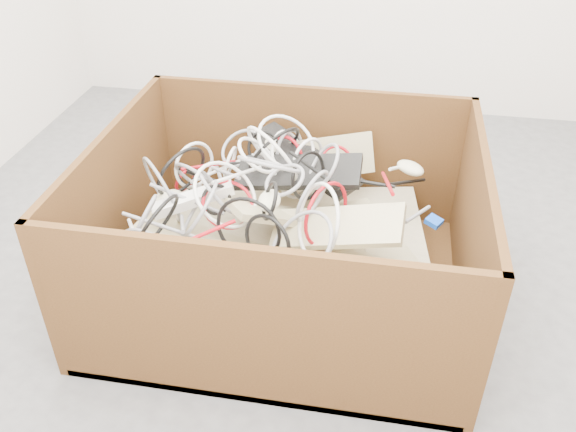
% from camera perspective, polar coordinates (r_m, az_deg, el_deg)
% --- Properties ---
extents(ground, '(3.00, 3.00, 0.00)m').
position_cam_1_polar(ground, '(2.26, 0.80, -5.08)').
color(ground, '#4E4E50').
rests_on(ground, ground).
extents(cardboard_box, '(1.21, 1.01, 0.57)m').
position_cam_1_polar(cardboard_box, '(2.09, -0.55, -3.84)').
color(cardboard_box, '#3C230F').
rests_on(cardboard_box, ground).
extents(keyboard_pile, '(0.99, 0.92, 0.32)m').
position_cam_1_polar(keyboard_pile, '(2.03, 1.53, 0.01)').
color(keyboard_pile, tan).
rests_on(keyboard_pile, cardboard_box).
extents(mice_scatter, '(0.93, 0.80, 0.20)m').
position_cam_1_polar(mice_scatter, '(1.93, -1.05, 0.63)').
color(mice_scatter, beige).
rests_on(mice_scatter, keyboard_pile).
extents(power_strip_left, '(0.27, 0.14, 0.11)m').
position_cam_1_polar(power_strip_left, '(1.99, -8.88, 1.61)').
color(power_strip_left, white).
rests_on(power_strip_left, keyboard_pile).
extents(power_strip_right, '(0.25, 0.05, 0.08)m').
position_cam_1_polar(power_strip_right, '(1.80, -7.91, -3.67)').
color(power_strip_right, white).
rests_on(power_strip_right, keyboard_pile).
extents(vga_plug, '(0.06, 0.06, 0.03)m').
position_cam_1_polar(vga_plug, '(1.92, 13.50, -0.49)').
color(vga_plug, '#0B39AB').
rests_on(vga_plug, keyboard_pile).
extents(cable_tangle, '(1.00, 0.81, 0.45)m').
position_cam_1_polar(cable_tangle, '(1.97, -3.71, 2.78)').
color(cable_tangle, silver).
rests_on(cable_tangle, keyboard_pile).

